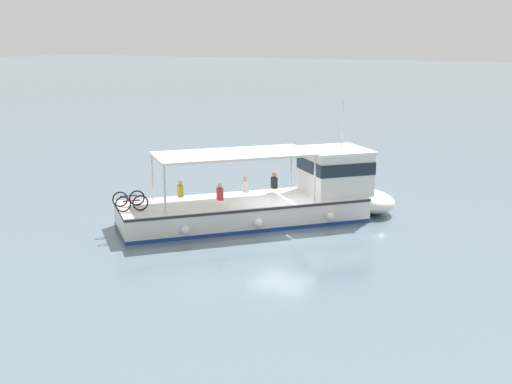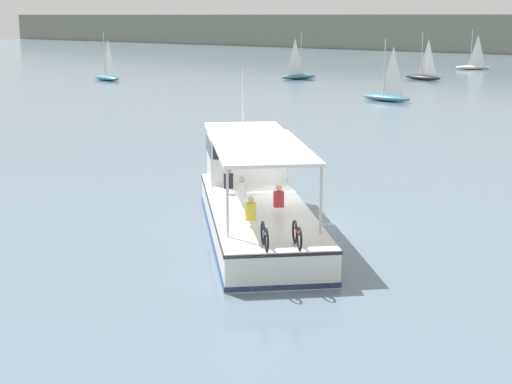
% 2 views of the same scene
% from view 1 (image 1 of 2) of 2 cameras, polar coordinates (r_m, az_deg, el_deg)
% --- Properties ---
extents(ground_plane, '(400.00, 400.00, 0.00)m').
position_cam_1_polar(ground_plane, '(28.89, 2.23, -3.12)').
color(ground_plane, slate).
extents(ferry_main, '(11.38, 10.96, 5.32)m').
position_cam_1_polar(ferry_main, '(29.83, 1.85, -0.58)').
color(ferry_main, white).
rests_on(ferry_main, ground).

